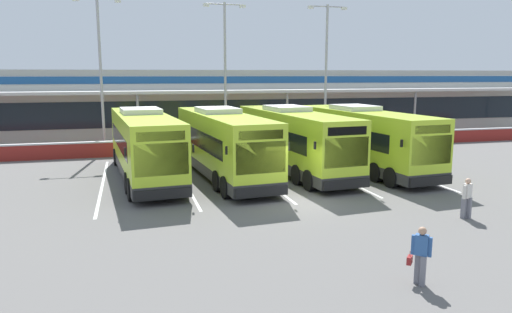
% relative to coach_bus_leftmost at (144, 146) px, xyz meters
% --- Properties ---
extents(ground_plane, '(200.00, 200.00, 0.00)m').
position_rel_coach_bus_leftmost_xyz_m(ground_plane, '(6.19, -6.75, -1.79)').
color(ground_plane, '#605E5B').
extents(terminal_building, '(70.00, 13.00, 6.00)m').
position_rel_coach_bus_leftmost_xyz_m(terminal_building, '(6.19, 20.15, 1.23)').
color(terminal_building, beige).
rests_on(terminal_building, ground).
extents(red_barrier_wall, '(60.00, 0.40, 1.10)m').
position_rel_coach_bus_leftmost_xyz_m(red_barrier_wall, '(6.19, 7.75, -1.23)').
color(red_barrier_wall, maroon).
rests_on(red_barrier_wall, ground).
extents(coach_bus_leftmost, '(3.80, 12.32, 3.78)m').
position_rel_coach_bus_leftmost_xyz_m(coach_bus_leftmost, '(0.00, 0.00, 0.00)').
color(coach_bus_leftmost, '#B7DB2D').
rests_on(coach_bus_leftmost, ground).
extents(coach_bus_left_centre, '(3.80, 12.32, 3.78)m').
position_rel_coach_bus_leftmost_xyz_m(coach_bus_left_centre, '(4.21, -0.66, 0.00)').
color(coach_bus_left_centre, '#B7DB2D').
rests_on(coach_bus_left_centre, ground).
extents(coach_bus_centre, '(3.80, 12.32, 3.78)m').
position_rel_coach_bus_leftmost_xyz_m(coach_bus_centre, '(8.44, -0.28, 0.00)').
color(coach_bus_centre, '#B7DB2D').
rests_on(coach_bus_centre, ground).
extents(coach_bus_right_centre, '(3.80, 12.32, 3.78)m').
position_rel_coach_bus_leftmost_xyz_m(coach_bus_right_centre, '(12.66, -0.73, 0.00)').
color(coach_bus_right_centre, '#B7DB2D').
rests_on(coach_bus_right_centre, ground).
extents(bay_stripe_far_west, '(0.14, 13.00, 0.01)m').
position_rel_coach_bus_leftmost_xyz_m(bay_stripe_far_west, '(-2.21, -0.75, -1.78)').
color(bay_stripe_far_west, silver).
rests_on(bay_stripe_far_west, ground).
extents(bay_stripe_west, '(0.14, 13.00, 0.01)m').
position_rel_coach_bus_leftmost_xyz_m(bay_stripe_west, '(1.99, -0.75, -1.78)').
color(bay_stripe_west, silver).
rests_on(bay_stripe_west, ground).
extents(bay_stripe_mid_west, '(0.14, 13.00, 0.01)m').
position_rel_coach_bus_leftmost_xyz_m(bay_stripe_mid_west, '(6.19, -0.75, -1.78)').
color(bay_stripe_mid_west, silver).
rests_on(bay_stripe_mid_west, ground).
extents(bay_stripe_centre, '(0.14, 13.00, 0.01)m').
position_rel_coach_bus_leftmost_xyz_m(bay_stripe_centre, '(10.39, -0.75, -1.78)').
color(bay_stripe_centre, silver).
rests_on(bay_stripe_centre, ground).
extents(bay_stripe_mid_east, '(0.14, 13.00, 0.01)m').
position_rel_coach_bus_leftmost_xyz_m(bay_stripe_mid_east, '(14.59, -0.75, -1.78)').
color(bay_stripe_mid_east, silver).
rests_on(bay_stripe_mid_east, ground).
extents(pedestrian_with_handbag, '(0.57, 0.57, 1.62)m').
position_rel_coach_bus_leftmost_xyz_m(pedestrian_with_handbag, '(6.68, -15.72, -0.93)').
color(pedestrian_with_handbag, slate).
rests_on(pedestrian_with_handbag, ground).
extents(pedestrian_in_dark_coat, '(0.52, 0.34, 1.62)m').
position_rel_coach_bus_leftmost_xyz_m(pedestrian_in_dark_coat, '(11.99, -10.87, -0.91)').
color(pedestrian_in_dark_coat, slate).
rests_on(pedestrian_in_dark_coat, ground).
extents(lamp_post_west, '(3.24, 0.28, 11.00)m').
position_rel_coach_bus_leftmost_xyz_m(lamp_post_west, '(-2.53, 10.15, 4.50)').
color(lamp_post_west, '#9E9EA3').
rests_on(lamp_post_west, ground).
extents(lamp_post_centre, '(3.24, 0.28, 11.00)m').
position_rel_coach_bus_leftmost_xyz_m(lamp_post_centre, '(6.64, 10.56, 4.50)').
color(lamp_post_centre, '#9E9EA3').
rests_on(lamp_post_centre, ground).
extents(lamp_post_east, '(3.24, 0.28, 11.00)m').
position_rel_coach_bus_leftmost_xyz_m(lamp_post_east, '(14.66, 9.68, 4.50)').
color(lamp_post_east, '#9E9EA3').
rests_on(lamp_post_east, ground).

